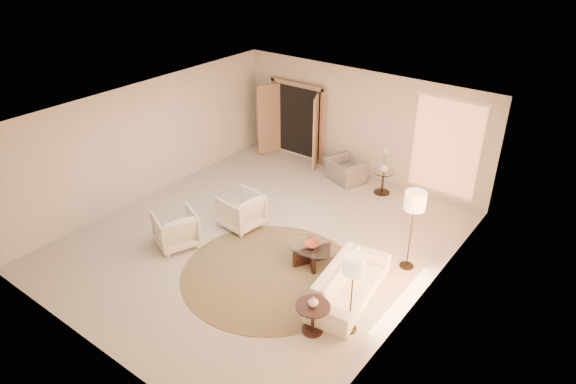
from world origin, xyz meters
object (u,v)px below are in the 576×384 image
Objects in this scene: sofa at (350,283)px; armchair_left at (241,209)px; accent_chair at (345,167)px; end_table at (313,314)px; end_vase at (313,302)px; coffee_table at (312,252)px; floor_lamp_near at (415,204)px; bowl at (312,244)px; side_vase at (384,167)px; side_table at (383,180)px; floor_lamp_far at (354,268)px; armchair_right at (176,227)px.

armchair_left is at bearing 70.60° from sofa.
end_table is (2.44, -5.02, -0.03)m from accent_chair.
sofa is 11.69× the size of end_vase.
floor_lamp_near is (1.57, 1.02, 1.16)m from coffee_table.
end_table is at bearing 180.00° from end_vase.
side_vase reaches higher than bowl.
side_table is 0.40× the size of floor_lamp_far.
end_vase is 5.20m from side_vase.
accent_chair is 2.97× the size of bowl.
floor_lamp_near is (1.83, -2.43, 1.05)m from side_table.
floor_lamp_far is 8.28× the size of end_vase.
armchair_right is 5.19m from side_table.
sofa is at bearing 84.55° from armchair_left.
sofa reaches higher than coffee_table.
bowl is 1.41× the size of side_vase.
end_table is at bearing 170.66° from sofa.
floor_lamp_far is at bearing 142.18° from accent_chair.
floor_lamp_far reaches higher than bowl.
armchair_left is at bearing 159.21° from floor_lamp_far.
armchair_right is 5.19m from side_vase.
armchair_left is 3.72m from side_vase.
side_table is 0.36× the size of floor_lamp_near.
side_vase is at bearing -90.00° from side_table.
armchair_left reaches higher than accent_chair.
sofa is 4.62m from accent_chair.
end_vase reaches higher than coffee_table.
accent_chair is 1.12m from side_vase.
sofa is 4.14m from side_table.
armchair_left reaches higher than end_vase.
accent_chair is 5.59m from end_vase.
side_vase is (1.08, 0.00, 0.30)m from accent_chair.
side_vase is at bearing 105.14° from end_table.
armchair_left is at bearing -118.63° from side_vase.
armchair_right is at bearing 179.93° from floor_lamp_far.
bowl is at bearing 131.21° from accent_chair.
side_vase is at bearing 126.93° from floor_lamp_near.
floor_lamp_far is at bearing 40.47° from end_vase.
bowl is (-1.13, 0.45, 0.12)m from sofa.
sofa is 2.27× the size of accent_chair.
side_vase is at bearing 94.29° from bowl.
armchair_right reaches higher than end_vase.
floor_lamp_near is at bearing 79.72° from end_table.
armchair_right is 0.56× the size of floor_lamp_far.
floor_lamp_near is at bearing -53.07° from side_table.
end_table is at bearing -74.86° from side_table.
side_vase is (-0.26, 3.45, 0.46)m from coffee_table.
side_vase is at bearing -160.05° from accent_chair.
sofa is at bearing -21.53° from bowl.
armchair_right reaches higher than sofa.
side_vase is at bearing 11.75° from sofa.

